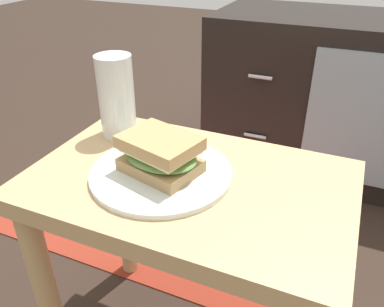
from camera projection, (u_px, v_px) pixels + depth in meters
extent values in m
cube|color=tan|center=(189.00, 186.00, 0.69)|extent=(0.56, 0.36, 0.04)
cylinder|color=tan|center=(46.00, 292.00, 0.77)|extent=(0.04, 0.04, 0.43)
cylinder|color=tan|center=(124.00, 208.00, 1.00)|extent=(0.04, 0.04, 0.43)
cylinder|color=tan|center=(321.00, 265.00, 0.83)|extent=(0.04, 0.04, 0.43)
cube|color=black|center=(343.00, 98.00, 1.45)|extent=(0.96, 0.44, 0.58)
cube|color=#8C9EA8|center=(378.00, 125.00, 1.22)|extent=(0.44, 0.01, 0.44)
cylinder|color=silver|center=(260.00, 77.00, 1.30)|extent=(0.08, 0.01, 0.01)
cylinder|color=silver|center=(255.00, 136.00, 1.41)|extent=(0.08, 0.01, 0.01)
cube|color=maroon|center=(186.00, 191.00, 1.42)|extent=(1.15, 0.87, 0.01)
cube|color=#BA5B4C|center=(186.00, 190.00, 1.42)|extent=(0.95, 0.72, 0.00)
cylinder|color=silver|center=(161.00, 173.00, 0.68)|extent=(0.25, 0.25, 0.01)
cube|color=tan|center=(161.00, 165.00, 0.68)|extent=(0.15, 0.12, 0.02)
ellipsoid|color=#608C42|center=(160.00, 156.00, 0.67)|extent=(0.16, 0.13, 0.02)
cube|color=beige|center=(160.00, 150.00, 0.66)|extent=(0.14, 0.12, 0.01)
cube|color=tan|center=(160.00, 143.00, 0.65)|extent=(0.15, 0.12, 0.02)
cylinder|color=silver|center=(116.00, 96.00, 0.78)|extent=(0.07, 0.07, 0.17)
cylinder|color=#C67219|center=(117.00, 105.00, 0.79)|extent=(0.07, 0.07, 0.12)
cylinder|color=white|center=(114.00, 73.00, 0.76)|extent=(0.07, 0.07, 0.01)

